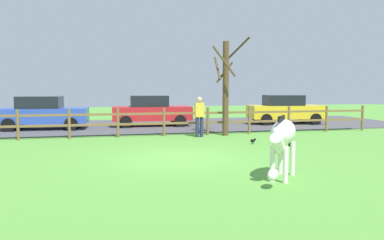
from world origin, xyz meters
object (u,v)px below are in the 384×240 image
Objects in this scene: parked_car_red at (151,110)px; visitor_near_fence at (199,115)px; zebra at (283,137)px; parked_car_blue at (43,112)px; crow_on_grass at (253,141)px; parked_car_yellow at (285,109)px; bare_tree at (226,85)px.

visitor_near_fence is at bearing -72.17° from parked_car_red.
parked_car_blue reaches higher than zebra.
parked_car_blue is at bearing 141.77° from crow_on_grass.
parked_car_red is at bearing 112.77° from crow_on_grass.
parked_car_yellow is at bearing 35.18° from visitor_near_fence.
bare_tree reaches higher than visitor_near_fence.
zebra is (-1.13, -7.58, -1.20)m from bare_tree.
parked_car_yellow and parked_car_blue have the same top height.
zebra is 13.19m from parked_car_blue.
parked_car_red is at bearing 176.76° from parked_car_yellow.
crow_on_grass is 7.83m from parked_car_yellow.
zebra is at bearing -116.74° from parked_car_yellow.
parked_car_red is at bearing 97.32° from zebra.
bare_tree is at bearing 11.52° from visitor_near_fence.
bare_tree reaches higher than parked_car_yellow.
zebra is at bearing -89.48° from visitor_near_fence.
zebra is at bearing -82.68° from parked_car_red.
parked_car_red is 0.97× the size of parked_car_yellow.
parked_car_red is (-2.65, 4.28, -1.28)m from bare_tree.
visitor_near_fence is at bearing 121.48° from crow_on_grass.
parked_car_red is 2.46× the size of visitor_near_fence.
bare_tree is at bearing -25.82° from parked_car_blue.
zebra is 0.39× the size of parked_car_yellow.
crow_on_grass is at bearing -124.58° from parked_car_yellow.
visitor_near_fence is (1.46, -4.52, 0.06)m from parked_car_red.
zebra is 12.82m from parked_car_yellow.
visitor_near_fence reaches higher than crow_on_grass.
zebra reaches higher than crow_on_grass.
zebra is 0.40× the size of parked_car_red.
bare_tree is 3.25m from crow_on_grass.
crow_on_grass is 10.26m from parked_car_blue.
visitor_near_fence reaches higher than parked_car_red.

